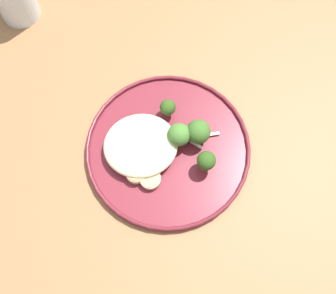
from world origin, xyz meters
The scene contains 15 objects.
ground centered at (0.00, 0.00, 0.00)m, with size 6.00×6.00×0.00m, color #47423D.
wooden_dining_table centered at (0.00, 0.00, 0.66)m, with size 1.40×1.00×0.74m.
dinner_plate centered at (0.02, 0.02, 0.75)m, with size 0.29×0.29×0.02m.
noodle_bed centered at (0.07, 0.01, 0.77)m, with size 0.13×0.12×0.04m.
seared_scallop_center_golden centered at (0.08, 0.06, 0.76)m, with size 0.04×0.04×0.01m.
seared_scallop_half_hidden centered at (0.10, 0.04, 0.76)m, with size 0.03×0.03×0.01m.
seared_scallop_left_edge centered at (0.04, 0.01, 0.76)m, with size 0.02×0.02×0.01m.
seared_scallop_large_seared centered at (0.06, 0.07, 0.76)m, with size 0.04×0.04×0.01m.
broccoli_floret_rear_charred centered at (-0.04, 0.07, 0.78)m, with size 0.03×0.03×0.05m.
broccoli_floret_center_pile centered at (0.00, 0.01, 0.78)m, with size 0.04×0.04×0.05m.
broccoli_floret_small_sprig centered at (0.01, -0.04, 0.78)m, with size 0.03×0.03×0.04m.
broccoli_floret_tall_stalk centered at (-0.03, 0.01, 0.78)m, with size 0.04×0.04×0.05m.
onion_sliver_short_strip centered at (-0.02, 0.02, 0.75)m, with size 0.05×0.01×0.00m, color silver.
onion_sliver_curled_piece centered at (-0.05, 0.01, 0.75)m, with size 0.04×0.01×0.00m, color silver.
onion_sliver_long_sliver centered at (-0.03, -0.01, 0.75)m, with size 0.06×0.01×0.00m, color silver.
Camera 1 is at (0.07, 0.29, 1.47)m, focal length 46.89 mm.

